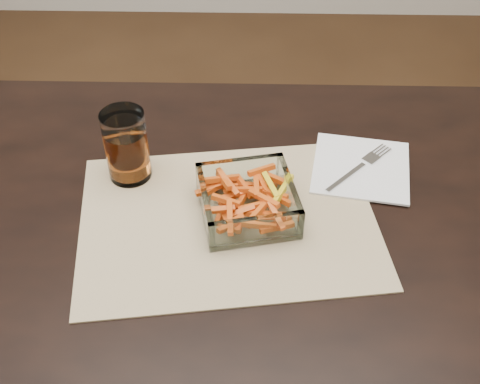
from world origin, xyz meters
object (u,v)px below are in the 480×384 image
dining_table (259,292)px  glass_bowl (248,202)px  fork (360,166)px  tumbler (127,148)px

dining_table → glass_bowl: glass_bowl is taller
glass_bowl → fork: (0.19, 0.11, -0.02)m
glass_bowl → tumbler: tumbler is taller
dining_table → glass_bowl: (-0.02, 0.08, 0.11)m
glass_bowl → fork: bearing=30.1°
fork → tumbler: bearing=-132.4°
glass_bowl → tumbler: size_ratio=1.36×
tumbler → fork: size_ratio=0.96×
glass_bowl → dining_table: bearing=-76.4°
tumbler → fork: (0.38, 0.02, -0.05)m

